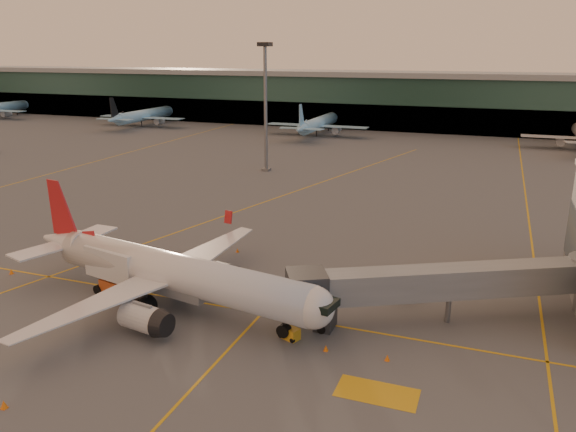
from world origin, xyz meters
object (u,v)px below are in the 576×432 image
(main_airplane, at_px, (169,273))
(gpu_cart, at_px, (290,333))
(catering_truck, at_px, (117,268))
(pushback_tug, at_px, (400,287))

(main_airplane, height_order, gpu_cart, main_airplane)
(catering_truck, bearing_deg, main_airplane, 6.02)
(main_airplane, xyz_separation_m, gpu_cart, (13.14, -1.96, -3.03))
(main_airplane, bearing_deg, catering_truck, -176.22)
(main_airplane, xyz_separation_m, pushback_tug, (20.56, 10.56, -2.73))
(catering_truck, height_order, gpu_cart, catering_truck)
(catering_truck, bearing_deg, gpu_cart, 4.49)
(catering_truck, distance_m, gpu_cart, 20.03)
(catering_truck, distance_m, pushback_tug, 28.94)
(catering_truck, height_order, pushback_tug, catering_truck)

